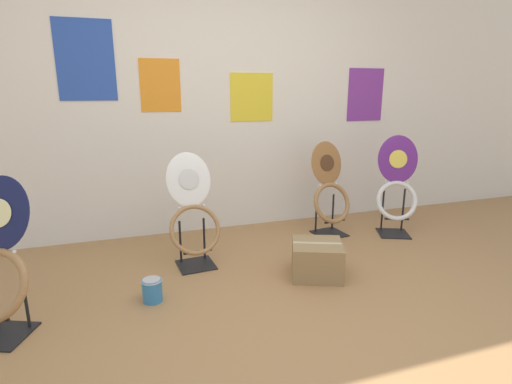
# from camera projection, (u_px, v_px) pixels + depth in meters

# --- Properties ---
(ground_plane) EXTENTS (14.00, 14.00, 0.00)m
(ground_plane) POSITION_uv_depth(u_px,v_px,m) (311.00, 340.00, 2.24)
(ground_plane) COLOR #A37547
(wall_back) EXTENTS (8.00, 0.07, 2.60)m
(wall_back) POSITION_uv_depth(u_px,v_px,m) (222.00, 96.00, 3.77)
(wall_back) COLOR silver
(wall_back) RESTS_ON ground_plane
(toilet_seat_display_white_plain) EXTENTS (0.42, 0.38, 0.89)m
(toilet_seat_display_white_plain) POSITION_uv_depth(u_px,v_px,m) (193.00, 213.00, 3.11)
(toilet_seat_display_white_plain) COLOR black
(toilet_seat_display_white_plain) RESTS_ON ground_plane
(toilet_seat_display_purple_note) EXTENTS (0.44, 0.38, 0.95)m
(toilet_seat_display_purple_note) POSITION_uv_depth(u_px,v_px,m) (397.00, 187.00, 3.77)
(toilet_seat_display_purple_note) COLOR black
(toilet_seat_display_purple_note) RESTS_ON ground_plane
(toilet_seat_display_woodgrain) EXTENTS (0.42, 0.33, 0.89)m
(toilet_seat_display_woodgrain) POSITION_uv_depth(u_px,v_px,m) (330.00, 192.00, 3.79)
(toilet_seat_display_woodgrain) COLOR black
(toilet_seat_display_woodgrain) RESTS_ON ground_plane
(paint_can) EXTENTS (0.14, 0.14, 0.16)m
(paint_can) POSITION_uv_depth(u_px,v_px,m) (152.00, 289.00, 2.63)
(paint_can) COLOR teal
(paint_can) RESTS_ON ground_plane
(storage_box) EXTENTS (0.47, 0.47, 0.26)m
(storage_box) POSITION_uv_depth(u_px,v_px,m) (317.00, 259.00, 2.99)
(storage_box) COLOR #93754C
(storage_box) RESTS_ON ground_plane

